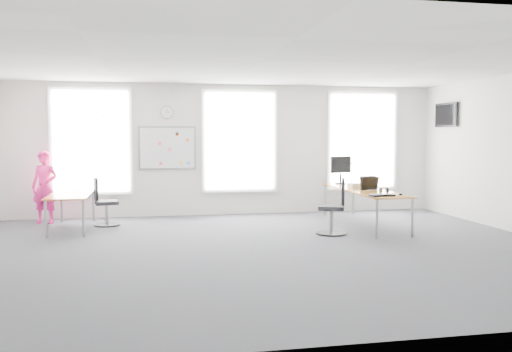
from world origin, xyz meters
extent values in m
plane|color=#2B2B31|center=(0.00, 0.00, 0.00)|extent=(10.00, 10.00, 0.00)
plane|color=silver|center=(0.00, 0.00, 3.00)|extent=(10.00, 10.00, 0.00)
plane|color=silver|center=(0.00, 4.00, 1.50)|extent=(10.00, 0.00, 10.00)
plane|color=silver|center=(0.00, -4.00, 1.50)|extent=(10.00, 0.00, 10.00)
cube|color=white|center=(-3.00, 3.97, 1.70)|extent=(1.60, 0.06, 2.20)
cube|color=white|center=(0.30, 3.97, 1.70)|extent=(1.60, 0.06, 2.20)
cube|color=white|center=(3.30, 3.97, 1.70)|extent=(1.60, 0.06, 2.20)
cube|color=gold|center=(2.55, 1.99, 0.72)|extent=(0.80, 3.01, 0.03)
cylinder|color=gray|center=(2.21, 0.55, 0.35)|extent=(0.05, 0.05, 0.70)
cylinder|color=gray|center=(2.89, 0.55, 0.35)|extent=(0.05, 0.05, 0.70)
cylinder|color=gray|center=(2.21, 3.44, 0.35)|extent=(0.05, 0.05, 0.70)
cylinder|color=gray|center=(2.89, 3.44, 0.35)|extent=(0.05, 0.05, 0.70)
cube|color=gold|center=(-3.27, 2.64, 0.69)|extent=(0.77, 1.92, 0.03)
cylinder|color=gray|center=(-3.59, 1.74, 0.34)|extent=(0.05, 0.05, 0.67)
cylinder|color=gray|center=(-2.94, 1.74, 0.34)|extent=(0.05, 0.05, 0.67)
cylinder|color=gray|center=(-3.59, 3.54, 0.34)|extent=(0.05, 0.05, 0.67)
cylinder|color=gray|center=(-2.94, 3.54, 0.34)|extent=(0.05, 0.05, 0.67)
cylinder|color=black|center=(1.54, 1.10, 0.02)|extent=(0.56, 0.56, 0.03)
cylinder|color=gray|center=(1.54, 1.10, 0.26)|extent=(0.06, 0.06, 0.45)
cube|color=black|center=(1.54, 1.10, 0.50)|extent=(0.60, 0.60, 0.07)
cube|color=black|center=(1.74, 1.03, 0.80)|extent=(0.21, 0.44, 0.48)
cylinder|color=black|center=(-2.62, 2.91, 0.02)|extent=(0.52, 0.52, 0.03)
cylinder|color=gray|center=(-2.62, 2.91, 0.24)|extent=(0.06, 0.06, 0.42)
cube|color=black|center=(-2.62, 2.91, 0.47)|extent=(0.51, 0.51, 0.07)
cube|color=black|center=(-2.82, 2.88, 0.75)|extent=(0.12, 0.42, 0.45)
imported|color=#F0217F|center=(-3.90, 3.45, 0.76)|extent=(0.64, 0.52, 1.52)
cube|color=white|center=(-1.35, 3.97, 1.55)|extent=(1.20, 0.03, 0.90)
cylinder|color=gray|center=(-1.35, 3.97, 2.35)|extent=(0.30, 0.04, 0.30)
cube|color=black|center=(4.95, 3.00, 2.30)|extent=(0.06, 0.90, 0.55)
cube|color=black|center=(2.39, 0.75, 0.74)|extent=(0.51, 0.28, 0.02)
ellipsoid|color=black|center=(2.77, 0.81, 0.75)|extent=(0.07, 0.11, 0.04)
cylinder|color=black|center=(2.70, 1.10, 0.74)|extent=(0.07, 0.07, 0.01)
cylinder|color=black|center=(2.60, 1.29, 0.78)|extent=(0.04, 0.09, 0.09)
cylinder|color=black|center=(2.74, 1.29, 0.78)|extent=(0.04, 0.09, 0.09)
cylinder|color=gold|center=(2.60, 1.29, 0.78)|extent=(0.01, 0.09, 0.09)
cube|color=black|center=(2.67, 1.29, 0.83)|extent=(0.16, 0.02, 0.01)
cube|color=black|center=(2.58, 1.84, 0.88)|extent=(0.35, 0.08, 0.28)
cube|color=orange|center=(2.58, 1.76, 0.87)|extent=(0.33, 0.10, 0.26)
cube|color=black|center=(2.58, 1.74, 0.88)|extent=(0.35, 0.10, 0.27)
cube|color=beige|center=(2.47, 2.22, 0.78)|extent=(0.32, 0.26, 0.10)
cylinder|color=black|center=(2.51, 3.27, 0.74)|extent=(0.23, 0.23, 0.02)
cylinder|color=black|center=(2.51, 3.27, 0.86)|extent=(0.05, 0.05, 0.23)
cube|color=black|center=(2.51, 3.26, 1.17)|extent=(0.54, 0.22, 0.38)
cube|color=black|center=(2.51, 3.24, 1.17)|extent=(0.49, 0.18, 0.33)
camera|label=1|loc=(-1.75, -8.39, 1.84)|focal=38.00mm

